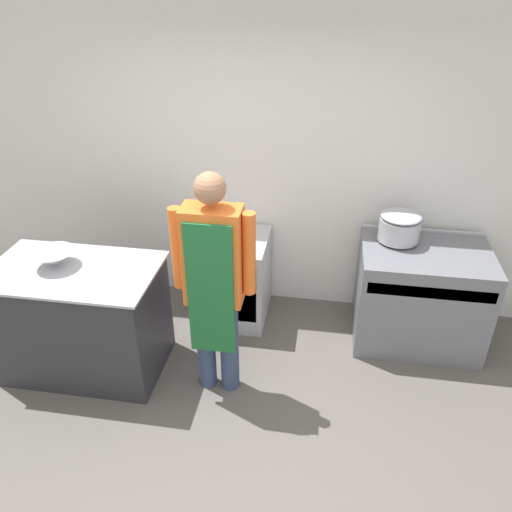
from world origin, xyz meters
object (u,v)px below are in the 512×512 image
at_px(fridge_unit, 233,278).
at_px(mixing_bowl, 54,259).
at_px(stove, 419,295).
at_px(person_cook, 214,278).
at_px(stock_pot, 400,226).

bearing_deg(fridge_unit, mixing_bowl, -144.84).
bearing_deg(stove, person_cook, -151.47).
distance_m(stove, person_cook, 1.86).
relative_size(stove, stock_pot, 3.09).
bearing_deg(stove, mixing_bowl, -165.02).
height_order(stove, stock_pot, stock_pot).
bearing_deg(stock_pot, fridge_unit, -177.84).
relative_size(stove, fridge_unit, 1.30).
bearing_deg(mixing_bowl, person_cook, -4.54).
height_order(stove, fridge_unit, stove).
bearing_deg(stock_pot, mixing_bowl, -161.05).
bearing_deg(person_cook, fridge_unit, 93.93).
height_order(fridge_unit, stock_pot, stock_pot).
relative_size(mixing_bowl, stock_pot, 0.96).
bearing_deg(stove, stock_pot, 150.52).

